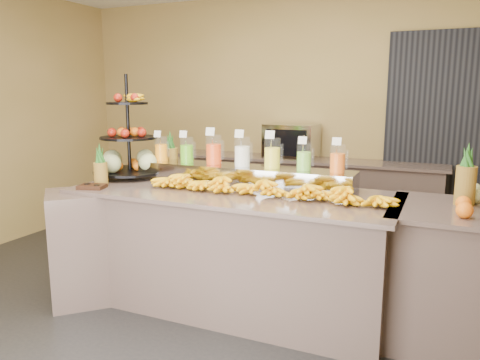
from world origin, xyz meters
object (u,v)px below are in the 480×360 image
Objects in this scene: banana_heap at (262,186)px; oven_warmer at (292,141)px; fruit_stand at (133,152)px; pitcher_tray at (242,175)px; condiment_caddy at (92,187)px.

banana_heap is 2.02m from oven_warmer.
oven_warmer is at bearing 80.20° from fruit_stand.
fruit_stand is 1.98m from oven_warmer.
pitcher_tray is at bearing 22.46° from fruit_stand.
fruit_stand is (-1.01, -0.09, 0.15)m from pitcher_tray.
oven_warmer is at bearing 93.90° from pitcher_tray.
oven_warmer reaches higher than pitcher_tray.
fruit_stand is (-1.31, 0.21, 0.17)m from banana_heap.
banana_heap is at bearing 14.78° from condiment_caddy.
pitcher_tray is 3.20× the size of oven_warmer.
oven_warmer is (-0.41, 1.97, 0.13)m from banana_heap.
pitcher_tray is 9.35× the size of condiment_caddy.
pitcher_tray is at bearing -84.37° from oven_warmer.
banana_heap reaches higher than pitcher_tray.
condiment_caddy is (-1.30, -0.34, -0.05)m from banana_heap.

